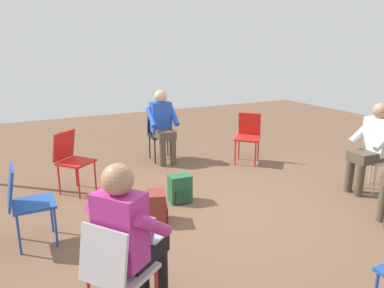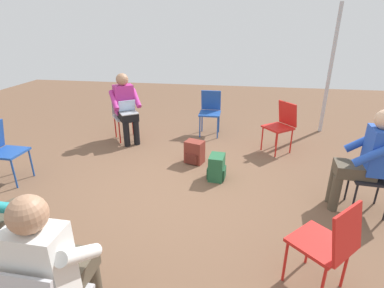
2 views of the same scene
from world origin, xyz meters
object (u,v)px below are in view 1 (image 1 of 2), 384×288
(person_with_laptop, at_px, (129,233))
(chair_east, at_px, (379,155))
(chair_west, at_px, (25,200))
(chair_northwest, at_px, (72,157))
(chair_northeast, at_px, (248,134))
(backpack_by_empty_chair, at_px, (180,190))
(person_in_blue, at_px, (163,122))
(chair_southwest, at_px, (116,269))
(person_in_white, at_px, (372,143))
(backpack_near_laptop_user, at_px, (157,209))
(chair_north, at_px, (160,132))

(person_with_laptop, bearing_deg, chair_east, 68.02)
(chair_west, distance_m, chair_northwest, 1.43)
(chair_northeast, distance_m, backpack_by_empty_chair, 2.07)
(person_with_laptop, xyz_separation_m, person_in_blue, (1.68, 3.47, 0.00))
(chair_east, relative_size, chair_northeast, 1.00)
(chair_southwest, height_order, chair_northwest, same)
(person_in_white, bearing_deg, person_with_laptop, 105.11)
(chair_east, relative_size, person_in_white, 0.69)
(person_in_white, bearing_deg, chair_southwest, 106.00)
(chair_southwest, distance_m, person_in_white, 4.00)
(backpack_near_laptop_user, height_order, backpack_by_empty_chair, same)
(chair_north, bearing_deg, person_in_blue, 90.00)
(chair_north, xyz_separation_m, person_in_white, (2.02, -2.71, 0.20))
(chair_east, xyz_separation_m, person_in_white, (-0.17, 0.00, 0.20))
(chair_north, bearing_deg, backpack_near_laptop_user, 72.04)
(chair_southwest, bearing_deg, backpack_by_empty_chair, 108.63)
(chair_east, height_order, person_in_blue, person_in_blue)
(backpack_by_empty_chair, bearing_deg, chair_east, -17.36)
(chair_north, relative_size, backpack_by_empty_chair, 2.36)
(backpack_near_laptop_user, distance_m, backpack_by_empty_chair, 0.62)
(chair_west, xyz_separation_m, person_in_blue, (2.30, 2.00, 0.20))
(chair_northwest, xyz_separation_m, person_with_laptop, (-0.04, -2.75, 0.20))
(chair_northwest, bearing_deg, person_in_blue, 164.91)
(chair_southwest, relative_size, chair_northwest, 1.00)
(chair_east, height_order, chair_northeast, same)
(chair_east, xyz_separation_m, chair_north, (-2.19, 2.71, 0.00))
(chair_northwest, bearing_deg, chair_west, 23.77)
(person_in_blue, distance_m, backpack_by_empty_chair, 1.85)
(chair_north, bearing_deg, chair_northwest, 33.32)
(chair_northeast, height_order, backpack_by_empty_chair, chair_northeast)
(chair_north, bearing_deg, backpack_by_empty_chair, 80.58)
(person_with_laptop, relative_size, person_in_white, 1.00)
(backpack_near_laptop_user, bearing_deg, chair_west, 175.77)
(chair_northeast, bearing_deg, backpack_near_laptop_user, 76.00)
(chair_northeast, distance_m, chair_northwest, 2.94)
(backpack_near_laptop_user, bearing_deg, chair_southwest, -120.61)
(chair_northwest, xyz_separation_m, person_in_white, (3.68, -1.82, 0.20))
(chair_west, height_order, chair_northeast, same)
(chair_northeast, height_order, person_in_blue, person_in_blue)
(backpack_near_laptop_user, bearing_deg, person_in_white, -8.44)
(chair_northeast, bearing_deg, person_with_laptop, 86.96)
(chair_west, height_order, chair_southwest, same)
(person_in_white, bearing_deg, chair_northeast, 22.72)
(chair_west, bearing_deg, person_in_blue, 130.61)
(chair_west, height_order, person_with_laptop, person_with_laptop)
(chair_southwest, bearing_deg, person_with_laptop, 90.00)
(chair_north, distance_m, person_in_white, 3.38)
(person_in_white, bearing_deg, chair_east, -90.00)
(chair_northwest, distance_m, person_in_blue, 1.81)
(chair_southwest, distance_m, backpack_near_laptop_user, 1.75)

